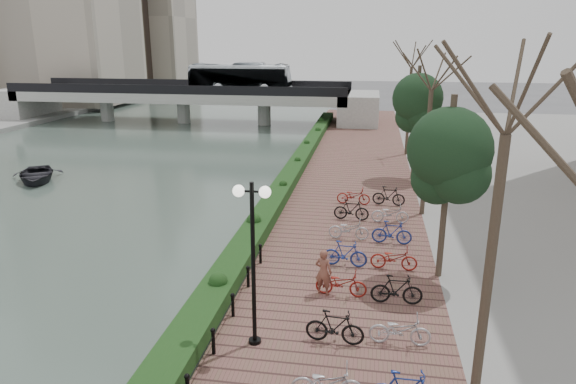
# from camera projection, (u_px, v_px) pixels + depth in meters

# --- Properties ---
(river_water) EXTENTS (30.00, 130.00, 0.02)m
(river_water) POSITION_uv_depth(u_px,v_px,m) (88.00, 164.00, 37.47)
(river_water) COLOR #485A4F
(river_water) RESTS_ON ground
(promenade) EXTENTS (8.00, 75.00, 0.50)m
(promenade) POSITION_uv_depth(u_px,v_px,m) (342.00, 205.00, 27.36)
(promenade) COLOR brown
(promenade) RESTS_ON ground
(hedge) EXTENTS (1.10, 56.00, 0.60)m
(hedge) POSITION_uv_depth(u_px,v_px,m) (287.00, 181.00, 30.10)
(hedge) COLOR #193E16
(hedge) RESTS_ON promenade
(chain_fence) EXTENTS (0.10, 14.10, 0.70)m
(chain_fence) POSITION_uv_depth(u_px,v_px,m) (202.00, 364.00, 12.92)
(chain_fence) COLOR black
(chain_fence) RESTS_ON promenade
(lamppost) EXTENTS (1.02, 0.32, 4.70)m
(lamppost) POSITION_uv_depth(u_px,v_px,m) (253.00, 229.00, 13.53)
(lamppost) COLOR black
(lamppost) RESTS_ON promenade
(pedestrian) EXTENTS (0.66, 0.52, 1.60)m
(pedestrian) POSITION_uv_depth(u_px,v_px,m) (323.00, 272.00, 17.06)
(pedestrian) COLOR brown
(pedestrian) RESTS_ON promenade
(bicycle_parking) EXTENTS (2.40, 17.32, 1.00)m
(bicycle_parking) POSITION_uv_depth(u_px,v_px,m) (369.00, 255.00, 19.22)
(bicycle_parking) COLOR #B4B3B8
(bicycle_parking) RESTS_ON promenade
(street_trees) EXTENTS (3.20, 37.12, 6.80)m
(street_trees) POSITION_uv_depth(u_px,v_px,m) (434.00, 167.00, 21.21)
(street_trees) COLOR #33281E
(street_trees) RESTS_ON promenade
(bridge) EXTENTS (36.00, 10.77, 6.50)m
(bridge) POSITION_uv_depth(u_px,v_px,m) (194.00, 92.00, 55.23)
(bridge) COLOR #999994
(bridge) RESTS_ON ground
(boat) EXTENTS (4.82, 5.27, 0.89)m
(boat) POSITION_uv_depth(u_px,v_px,m) (36.00, 175.00, 32.75)
(boat) COLOR #232328
(boat) RESTS_ON river_water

